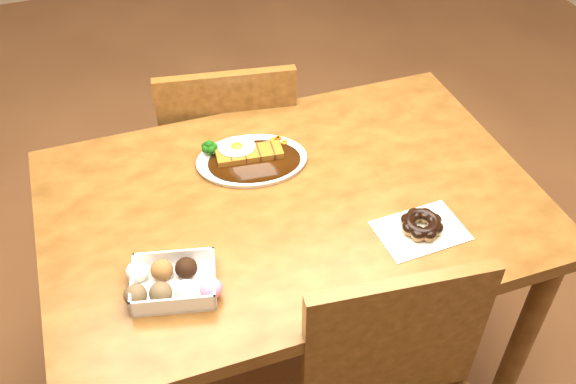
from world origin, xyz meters
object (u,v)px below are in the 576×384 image
object	(u,v)px
table	(291,227)
chair_far	(228,156)
donut_box	(172,282)
pon_de_ring	(422,225)
katsu_curry_plate	(250,158)

from	to	relation	value
table	chair_far	xyz separation A→B (m)	(-0.03, 0.54, -0.17)
donut_box	pon_de_ring	bearing A→B (deg)	-2.02
table	chair_far	bearing A→B (deg)	93.27
table	katsu_curry_plate	world-z (taller)	katsu_curry_plate
table	chair_far	world-z (taller)	chair_far
chair_far	pon_de_ring	distance (m)	0.84
chair_far	pon_de_ring	bearing A→B (deg)	119.55
pon_de_ring	katsu_curry_plate	bearing A→B (deg)	129.07
chair_far	table	bearing A→B (deg)	102.36
katsu_curry_plate	pon_de_ring	distance (m)	0.48
table	katsu_curry_plate	size ratio (longest dim) A/B	3.84
table	chair_far	size ratio (longest dim) A/B	1.38
table	pon_de_ring	distance (m)	0.34
katsu_curry_plate	pon_de_ring	xyz separation A→B (m)	(0.30, -0.37, 0.01)
katsu_curry_plate	donut_box	world-z (taller)	katsu_curry_plate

